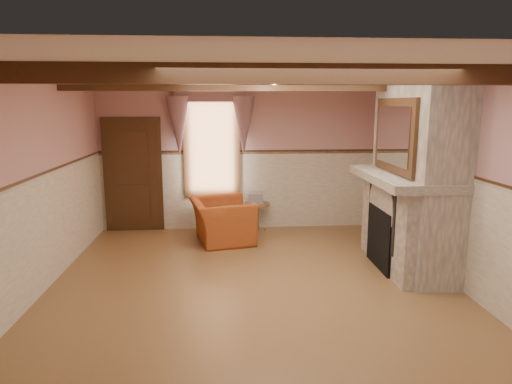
{
  "coord_description": "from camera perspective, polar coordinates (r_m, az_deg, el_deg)",
  "views": [
    {
      "loc": [
        -0.36,
        -5.78,
        2.41
      ],
      "look_at": [
        0.1,
        0.8,
        1.14
      ],
      "focal_mm": 32.0,
      "sensor_mm": 36.0,
      "label": 1
    }
  ],
  "objects": [
    {
      "name": "floor",
      "position": [
        6.27,
        -0.39,
        -11.67
      ],
      "size": [
        5.5,
        6.0,
        0.01
      ],
      "primitive_type": "cube",
      "color": "brown",
      "rests_on": "ground"
    },
    {
      "name": "ceiling",
      "position": [
        5.8,
        -0.43,
        14.78
      ],
      "size": [
        5.5,
        6.0,
        0.01
      ],
      "primitive_type": "cube",
      "color": "silver",
      "rests_on": "wall_back"
    },
    {
      "name": "wall_back",
      "position": [
        8.84,
        -1.63,
        4.38
      ],
      "size": [
        5.5,
        0.02,
        2.8
      ],
      "primitive_type": "cube",
      "color": "#B17B7B",
      "rests_on": "floor"
    },
    {
      "name": "wall_front",
      "position": [
        2.98,
        3.26,
        -8.95
      ],
      "size": [
        5.5,
        0.02,
        2.8
      ],
      "primitive_type": "cube",
      "color": "#B17B7B",
      "rests_on": "floor"
    },
    {
      "name": "wall_left",
      "position": [
        6.33,
        -26.09,
        0.63
      ],
      "size": [
        0.02,
        6.0,
        2.8
      ],
      "primitive_type": "cube",
      "color": "#B17B7B",
      "rests_on": "floor"
    },
    {
      "name": "wall_right",
      "position": [
        6.64,
        24.01,
        1.23
      ],
      "size": [
        0.02,
        6.0,
        2.8
      ],
      "primitive_type": "cube",
      "color": "#B17B7B",
      "rests_on": "floor"
    },
    {
      "name": "wainscot",
      "position": [
        6.02,
        -0.4,
        -5.07
      ],
      "size": [
        5.5,
        6.0,
        1.5
      ],
      "primitive_type": null,
      "color": "beige",
      "rests_on": "floor"
    },
    {
      "name": "chair_rail",
      "position": [
        5.86,
        -0.41,
        2.0
      ],
      "size": [
        5.5,
        6.0,
        0.08
      ],
      "primitive_type": null,
      "color": "black",
      "rests_on": "wainscot"
    },
    {
      "name": "firebox",
      "position": [
        7.08,
        15.74,
        -5.56
      ],
      "size": [
        0.2,
        0.95,
        0.9
      ],
      "primitive_type": "cube",
      "color": "black",
      "rests_on": "floor"
    },
    {
      "name": "armchair",
      "position": [
        8.13,
        -4.31,
        -3.58
      ],
      "size": [
        1.24,
        1.35,
        0.75
      ],
      "primitive_type": "imported",
      "rotation": [
        0.0,
        0.0,
        1.79
      ],
      "color": "#994219",
      "rests_on": "floor"
    },
    {
      "name": "side_table",
      "position": [
        8.76,
        0.1,
        -3.16
      ],
      "size": [
        0.61,
        0.61,
        0.55
      ],
      "primitive_type": "cylinder",
      "rotation": [
        0.0,
        0.0,
        -0.23
      ],
      "color": "brown",
      "rests_on": "floor"
    },
    {
      "name": "book_stack",
      "position": [
        8.72,
        -0.02,
        -0.71
      ],
      "size": [
        0.29,
        0.34,
        0.2
      ],
      "primitive_type": "cube",
      "rotation": [
        0.0,
        0.0,
        -0.1
      ],
      "color": "#B7AD8C",
      "rests_on": "side_table"
    },
    {
      "name": "radiator",
      "position": [
        8.74,
        -4.55,
        -3.07
      ],
      "size": [
        0.72,
        0.26,
        0.6
      ],
      "primitive_type": "cube",
      "rotation": [
        0.0,
        0.0,
        -0.11
      ],
      "color": "white",
      "rests_on": "floor"
    },
    {
      "name": "bowl",
      "position": [
        7.14,
        17.48,
        2.83
      ],
      "size": [
        0.37,
        0.37,
        0.09
      ],
      "primitive_type": "imported",
      "color": "brown",
      "rests_on": "mantel"
    },
    {
      "name": "mantel_clock",
      "position": [
        7.55,
        16.25,
        3.73
      ],
      "size": [
        0.14,
        0.24,
        0.2
      ],
      "primitive_type": "cube",
      "color": "black",
      "rests_on": "mantel"
    },
    {
      "name": "oil_lamp",
      "position": [
        7.55,
        16.27,
        4.03
      ],
      "size": [
        0.11,
        0.11,
        0.28
      ],
      "primitive_type": "cylinder",
      "color": "gold",
      "rests_on": "mantel"
    },
    {
      "name": "candle_red",
      "position": [
        6.6,
        19.31,
        2.39
      ],
      "size": [
        0.06,
        0.06,
        0.16
      ],
      "primitive_type": "cylinder",
      "color": "#B6162E",
      "rests_on": "mantel"
    },
    {
      "name": "jar_yellow",
      "position": [
        6.5,
        19.71,
        2.06
      ],
      "size": [
        0.06,
        0.06,
        0.12
      ],
      "primitive_type": "cylinder",
      "color": "gold",
      "rests_on": "mantel"
    },
    {
      "name": "fireplace",
      "position": [
        7.03,
        19.4,
        2.05
      ],
      "size": [
        0.85,
        2.0,
        2.8
      ],
      "primitive_type": "cube",
      "color": "gray",
      "rests_on": "floor"
    },
    {
      "name": "mantel",
      "position": [
        6.97,
        18.02,
        1.73
      ],
      "size": [
        1.05,
        2.05,
        0.12
      ],
      "primitive_type": "cube",
      "color": "gray",
      "rests_on": "fireplace"
    },
    {
      "name": "overmantel_mirror",
      "position": [
        6.84,
        16.88,
        6.78
      ],
      "size": [
        0.06,
        1.44,
        1.04
      ],
      "primitive_type": "cube",
      "color": "silver",
      "rests_on": "fireplace"
    },
    {
      "name": "door",
      "position": [
        8.99,
        -15.1,
        1.86
      ],
      "size": [
        1.1,
        0.1,
        2.1
      ],
      "primitive_type": "cube",
      "color": "black",
      "rests_on": "floor"
    },
    {
      "name": "window",
      "position": [
        8.78,
        -5.57,
        5.93
      ],
      "size": [
        1.06,
        0.08,
        2.02
      ],
      "primitive_type": "cube",
      "color": "white",
      "rests_on": "wall_back"
    },
    {
      "name": "window_drapes",
      "position": [
        8.66,
        -5.66,
        9.83
      ],
      "size": [
        1.3,
        0.14,
        1.4
      ],
      "primitive_type": "cube",
      "color": "gray",
      "rests_on": "wall_back"
    },
    {
      "name": "ceiling_beam_front",
      "position": [
        4.6,
        0.54,
        14.53
      ],
      "size": [
        5.5,
        0.18,
        0.2
      ],
      "primitive_type": "cube",
      "color": "black",
      "rests_on": "ceiling"
    },
    {
      "name": "ceiling_beam_back",
      "position": [
        6.99,
        -1.06,
        13.31
      ],
      "size": [
        5.5,
        0.18,
        0.2
      ],
      "primitive_type": "cube",
      "color": "black",
      "rests_on": "ceiling"
    }
  ]
}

